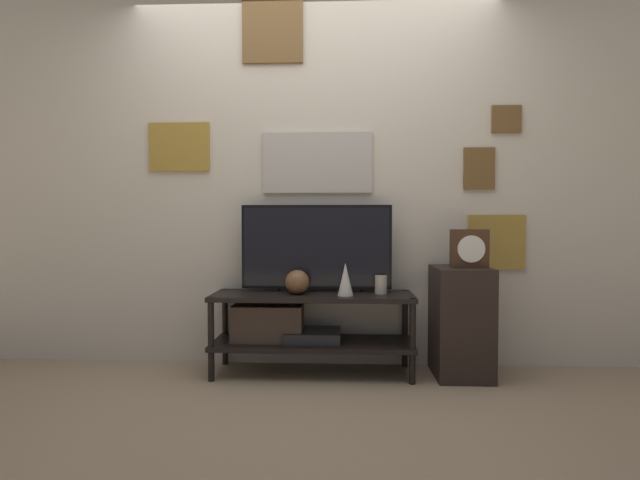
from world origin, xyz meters
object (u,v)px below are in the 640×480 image
at_px(television, 316,247).
at_px(vase_slim_bronze, 345,279).
at_px(vase_round_glass, 297,282).
at_px(candle_jar, 381,285).
at_px(mantel_clock, 469,249).

xyz_separation_m(television, vase_slim_bronze, (0.19, -0.18, -0.19)).
height_order(vase_round_glass, vase_slim_bronze, vase_slim_bronze).
xyz_separation_m(vase_round_glass, vase_slim_bronze, (0.31, -0.05, 0.03)).
bearing_deg(candle_jar, vase_slim_bronze, -157.14).
distance_m(television, mantel_clock, 0.98).
height_order(vase_round_glass, mantel_clock, mantel_clock).
bearing_deg(television, vase_slim_bronze, -42.74).
height_order(vase_round_glass, candle_jar, vase_round_glass).
relative_size(television, vase_slim_bronze, 4.79).
bearing_deg(vase_round_glass, vase_slim_bronze, -9.68).
height_order(candle_jar, mantel_clock, mantel_clock).
distance_m(vase_round_glass, candle_jar, 0.54).
bearing_deg(mantel_clock, candle_jar, 174.21).
xyz_separation_m(television, mantel_clock, (0.97, -0.14, -0.00)).
relative_size(vase_slim_bronze, candle_jar, 1.77).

